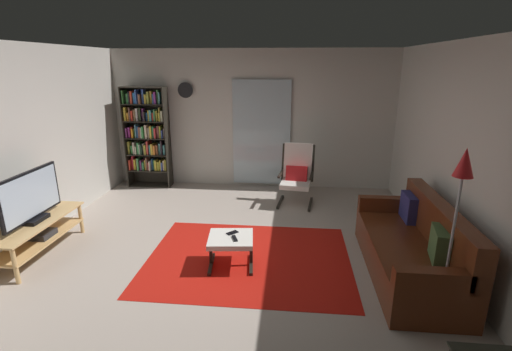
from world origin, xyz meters
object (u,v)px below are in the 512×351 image
(cell_phone, at_px, (232,233))
(floor_lamp_by_sofa, at_px, (460,190))
(leather_sofa, at_px, (413,249))
(tv_remote, at_px, (235,238))
(television, at_px, (31,198))
(lounge_armchair, at_px, (297,173))
(ottoman, at_px, (231,242))
(tv_stand, at_px, (38,232))
(bookshelf_near_tv, at_px, (147,134))
(wall_clock, at_px, (185,90))

(cell_phone, distance_m, floor_lamp_by_sofa, 2.46)
(leather_sofa, xyz_separation_m, cell_phone, (-2.08, 0.07, 0.08))
(leather_sofa, xyz_separation_m, tv_remote, (-2.03, -0.08, 0.08))
(television, relative_size, lounge_armchair, 1.00)
(television, xyz_separation_m, ottoman, (2.46, -0.04, -0.45))
(tv_stand, height_order, leather_sofa, leather_sofa)
(bookshelf_near_tv, bearing_deg, television, -97.52)
(bookshelf_near_tv, height_order, cell_phone, bookshelf_near_tv)
(bookshelf_near_tv, xyz_separation_m, floor_lamp_by_sofa, (4.22, -3.63, 0.26))
(leather_sofa, relative_size, ottoman, 3.51)
(bookshelf_near_tv, relative_size, lounge_armchair, 1.88)
(lounge_armchair, xyz_separation_m, floor_lamp_by_sofa, (1.34, -2.97, 0.76))
(tv_stand, xyz_separation_m, leather_sofa, (4.56, -0.02, 0.01))
(lounge_armchair, distance_m, wall_clock, 2.63)
(floor_lamp_by_sofa, bearing_deg, cell_phone, 158.14)
(bookshelf_near_tv, bearing_deg, floor_lamp_by_sofa, -40.70)
(tv_remote, bearing_deg, bookshelf_near_tv, 104.60)
(television, bearing_deg, leather_sofa, -0.14)
(television, height_order, leather_sofa, television)
(tv_remote, distance_m, cell_phone, 0.16)
(tv_stand, xyz_separation_m, tv_remote, (2.52, -0.10, 0.09))
(television, height_order, tv_remote, television)
(television, height_order, bookshelf_near_tv, bookshelf_near_tv)
(leather_sofa, bearing_deg, cell_phone, 178.17)
(ottoman, distance_m, cell_phone, 0.12)
(tv_stand, bearing_deg, ottoman, -1.15)
(wall_clock, bearing_deg, tv_stand, -110.62)
(cell_phone, bearing_deg, television, -133.44)
(tv_stand, xyz_separation_m, wall_clock, (1.13, 3.00, 1.55))
(television, xyz_separation_m, leather_sofa, (4.55, -0.01, -0.45))
(tv_stand, height_order, lounge_armchair, lounge_armchair)
(tv_stand, relative_size, lounge_armchair, 1.37)
(bookshelf_near_tv, distance_m, lounge_armchair, 2.99)
(lounge_armchair, distance_m, tv_remote, 2.38)
(ottoman, height_order, wall_clock, wall_clock)
(bookshelf_near_tv, distance_m, wall_clock, 1.13)
(television, relative_size, tv_remote, 7.12)
(bookshelf_near_tv, bearing_deg, tv_stand, -97.58)
(leather_sofa, xyz_separation_m, wall_clock, (-3.43, 3.02, 1.54))
(tv_remote, relative_size, cell_phone, 1.03)
(tv_stand, bearing_deg, bookshelf_near_tv, 82.42)
(leather_sofa, relative_size, tv_remote, 13.83)
(tv_stand, distance_m, tv_remote, 2.53)
(television, relative_size, floor_lamp_by_sofa, 0.61)
(cell_phone, bearing_deg, leather_sofa, 43.45)
(wall_clock, bearing_deg, ottoman, -66.30)
(bookshelf_near_tv, height_order, ottoman, bookshelf_near_tv)
(television, height_order, wall_clock, wall_clock)
(bookshelf_near_tv, distance_m, tv_remote, 3.69)
(tv_stand, xyz_separation_m, lounge_armchair, (3.25, 2.16, 0.23))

